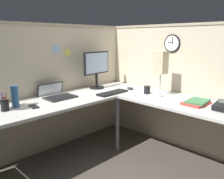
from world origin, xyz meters
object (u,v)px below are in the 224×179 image
object	(u,v)px
laptop	(56,95)
computer_mouse	(130,88)
pen_cup	(5,105)
book_stack	(197,102)
keyboard	(113,93)
thermos_flask	(15,97)
monitor	(97,67)
cell_phone	(34,107)
desk_lamp_paper	(161,64)
coffee_mug	(147,90)
wall_clock	(172,43)

from	to	relation	value
laptop	computer_mouse	size ratio (longest dim) A/B	3.67
pen_cup	book_stack	world-z (taller)	pen_cup
keyboard	thermos_flask	world-z (taller)	thermos_flask
monitor	keyboard	world-z (taller)	monitor
laptop	cell_phone	world-z (taller)	laptop
cell_phone	desk_lamp_paper	bearing A→B (deg)	-18.66
laptop	keyboard	distance (m)	0.69
coffee_mug	monitor	bearing A→B (deg)	108.59
computer_mouse	keyboard	bearing A→B (deg)	178.59
keyboard	wall_clock	xyz separation A→B (m)	(0.64, -0.42, 0.60)
coffee_mug	wall_clock	size ratio (longest dim) A/B	0.44
thermos_flask	wall_clock	size ratio (longest dim) A/B	1.00
cell_phone	monitor	bearing A→B (deg)	19.69
monitor	coffee_mug	xyz separation A→B (m)	(0.23, -0.68, -0.25)
cell_phone	coffee_mug	distance (m)	1.35
cell_phone	thermos_flask	xyz separation A→B (m)	(-0.13, 0.13, 0.10)
cell_phone	wall_clock	bearing A→B (deg)	-12.10
laptop	wall_clock	bearing A→B (deg)	-33.14
laptop	wall_clock	xyz separation A→B (m)	(1.22, -0.79, 0.59)
computer_mouse	thermos_flask	world-z (taller)	thermos_flask
desk_lamp_paper	book_stack	bearing A→B (deg)	-93.49
cell_phone	book_stack	xyz separation A→B (m)	(1.25, -1.12, 0.02)
book_stack	coffee_mug	distance (m)	0.65
keyboard	desk_lamp_paper	world-z (taller)	desk_lamp_paper
pen_cup	coffee_mug	xyz separation A→B (m)	(1.52, -0.55, -0.00)
pen_cup	keyboard	bearing A→B (deg)	-11.34
wall_clock	thermos_flask	bearing A→B (deg)	157.66
pen_cup	cell_phone	xyz separation A→B (m)	(0.25, -0.08, -0.05)
computer_mouse	thermos_flask	distance (m)	1.46
cell_phone	laptop	bearing A→B (deg)	36.25
keyboard	cell_phone	world-z (taller)	keyboard
keyboard	thermos_flask	xyz separation A→B (m)	(-1.09, 0.29, 0.10)
monitor	laptop	xyz separation A→B (m)	(-0.65, -0.01, -0.27)
thermos_flask	keyboard	bearing A→B (deg)	-14.79
pen_cup	thermos_flask	size ratio (longest dim) A/B	0.82
pen_cup	book_stack	bearing A→B (deg)	-38.68
desk_lamp_paper	coffee_mug	world-z (taller)	desk_lamp_paper
laptop	thermos_flask	xyz separation A→B (m)	(-0.52, -0.08, 0.09)
desk_lamp_paper	wall_clock	distance (m)	0.40
monitor	computer_mouse	xyz separation A→B (m)	(0.25, -0.39, -0.28)
monitor	computer_mouse	size ratio (longest dim) A/B	4.81
desk_lamp_paper	keyboard	bearing A→B (deg)	123.31
laptop	coffee_mug	size ratio (longest dim) A/B	3.98
monitor	computer_mouse	bearing A→B (deg)	-56.56
thermos_flask	book_stack	world-z (taller)	thermos_flask
book_stack	desk_lamp_paper	distance (m)	0.60
thermos_flask	pen_cup	bearing A→B (deg)	-159.35
computer_mouse	desk_lamp_paper	bearing A→B (deg)	-91.80
computer_mouse	thermos_flask	bearing A→B (deg)	168.21
book_stack	keyboard	bearing A→B (deg)	106.59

